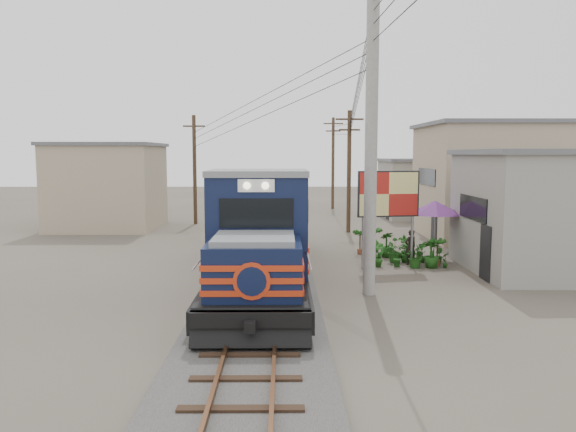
{
  "coord_description": "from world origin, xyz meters",
  "views": [
    {
      "loc": [
        0.74,
        -18.29,
        4.53
      ],
      "look_at": [
        0.9,
        2.74,
        2.2
      ],
      "focal_mm": 35.0,
      "sensor_mm": 36.0,
      "label": 1
    }
  ],
  "objects_px": {
    "market_umbrella": "(435,208)",
    "vendor": "(410,247)",
    "locomotive": "(263,233)",
    "billboard": "(389,196)"
  },
  "relations": [
    {
      "from": "market_umbrella",
      "to": "vendor",
      "type": "relative_size",
      "value": 1.82
    },
    {
      "from": "locomotive",
      "to": "billboard",
      "type": "distance_m",
      "value": 5.42
    },
    {
      "from": "market_umbrella",
      "to": "locomotive",
      "type": "bearing_deg",
      "value": -152.74
    },
    {
      "from": "vendor",
      "to": "billboard",
      "type": "bearing_deg",
      "value": 5.09
    },
    {
      "from": "billboard",
      "to": "market_umbrella",
      "type": "height_order",
      "value": "billboard"
    },
    {
      "from": "billboard",
      "to": "vendor",
      "type": "distance_m",
      "value": 2.47
    },
    {
      "from": "locomotive",
      "to": "market_umbrella",
      "type": "height_order",
      "value": "locomotive"
    },
    {
      "from": "locomotive",
      "to": "market_umbrella",
      "type": "xyz_separation_m",
      "value": [
        7.18,
        3.7,
        0.54
      ]
    },
    {
      "from": "market_umbrella",
      "to": "vendor",
      "type": "xyz_separation_m",
      "value": [
        -1.24,
        -1.02,
        -1.52
      ]
    },
    {
      "from": "locomotive",
      "to": "vendor",
      "type": "xyz_separation_m",
      "value": [
        5.94,
        2.68,
        -0.99
      ]
    }
  ]
}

